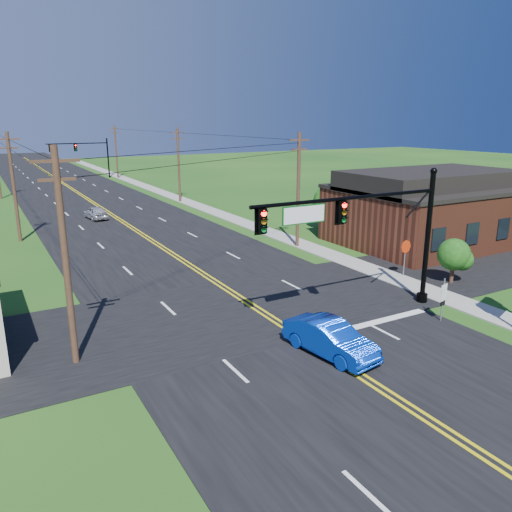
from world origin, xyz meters
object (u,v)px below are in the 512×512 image
stop_sign (405,250)px  signal_mast_main (366,228)px  blue_car (330,339)px  signal_mast_far (82,152)px  route_sign (443,297)px

stop_sign → signal_mast_main: bearing=-153.5°
signal_mast_main → stop_sign: bearing=29.3°
stop_sign → blue_car: bearing=-151.9°
signal_mast_main → blue_car: bearing=-146.5°
signal_mast_far → route_sign: signal_mast_far is taller
blue_car → stop_sign: stop_sign is taller
route_sign → stop_sign: size_ratio=0.94×
signal_mast_far → blue_car: 74.92m
route_sign → stop_sign: stop_sign is taller
signal_mast_main → stop_sign: (7.09, 3.98, -2.99)m
signal_mast_far → blue_car: (-4.19, -74.70, -3.79)m
signal_mast_far → route_sign: size_ratio=4.79×
blue_car → route_sign: (7.25, 0.23, 0.58)m
route_sign → signal_mast_far: bearing=77.9°
blue_car → route_sign: size_ratio=1.99×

